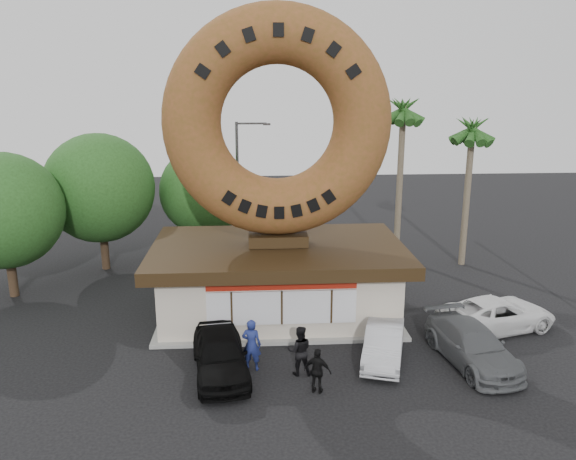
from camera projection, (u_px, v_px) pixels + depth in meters
The scene contains 16 objects.
ground at pixel (286, 380), 20.01m from camera, with size 90.00×90.00×0.00m, color black.
donut_shop at pixel (278, 277), 25.33m from camera, with size 11.20×7.20×3.80m.
giant_donut at pixel (277, 123), 23.59m from camera, with size 9.66×9.66×2.46m, color brown.
tree_west at pixel (99, 188), 30.78m from camera, with size 6.00×6.00×7.65m.
tree_mid at pixel (204, 191), 33.21m from camera, with size 5.20×5.20×6.63m.
tree_far at pixel (4, 211), 26.79m from camera, with size 5.60×5.60×7.14m.
palm_near at pixel (403, 116), 31.82m from camera, with size 2.60×2.60×9.75m.
palm_far at pixel (472, 135), 30.82m from camera, with size 2.60×2.60×8.75m.
street_lamp at pixel (240, 180), 34.18m from camera, with size 2.11×0.20×8.00m.
person_left at pixel (252, 345), 20.53m from camera, with size 0.72×0.47×1.97m, color navy.
person_center at pixel (300, 351), 20.20m from camera, with size 0.90×0.70×1.86m, color black.
person_right at pixel (318, 371), 19.00m from camera, with size 0.95×0.40×1.63m, color black.
car_black at pixel (220, 354), 20.25m from camera, with size 1.86×4.63×1.58m, color black.
car_silver at pixel (384, 344), 21.35m from camera, with size 1.39×3.98×1.31m, color silver.
car_grey at pixel (472, 345), 21.08m from camera, with size 2.01×4.94×1.43m, color #5D6062.
car_white at pixel (497, 314), 23.95m from camera, with size 2.35×5.10×1.42m, color white.
Camera 1 is at (-1.07, -17.94, 10.31)m, focal length 35.00 mm.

